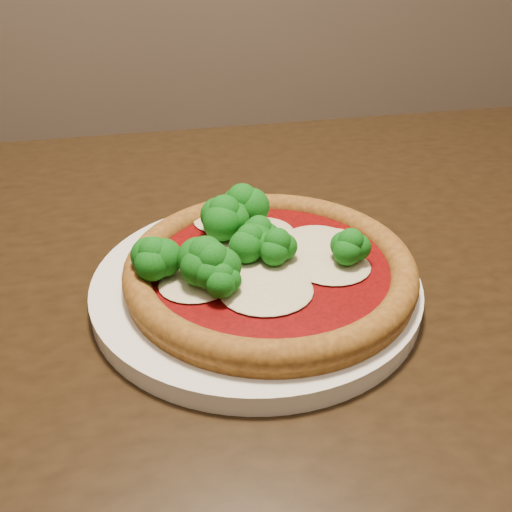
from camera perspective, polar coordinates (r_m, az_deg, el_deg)
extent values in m
cube|color=black|center=(0.56, -1.49, -3.33)|extent=(1.35, 0.87, 0.04)
cylinder|color=black|center=(1.27, 23.76, -4.36)|extent=(0.06, 0.06, 0.71)
cylinder|color=silver|center=(0.51, 0.00, -2.92)|extent=(0.29, 0.29, 0.02)
cylinder|color=brown|center=(0.50, 1.40, -1.69)|extent=(0.25, 0.25, 0.01)
torus|color=brown|center=(0.50, 1.41, -1.02)|extent=(0.26, 0.26, 0.02)
cylinder|color=#690506|center=(0.50, 1.41, -0.98)|extent=(0.21, 0.21, 0.00)
ellipsoid|color=beige|center=(0.49, 0.55, -1.00)|extent=(0.10, 0.09, 0.01)
ellipsoid|color=beige|center=(0.54, 0.39, 2.42)|extent=(0.07, 0.06, 0.01)
ellipsoid|color=beige|center=(0.47, -6.06, -2.77)|extent=(0.06, 0.06, 0.00)
ellipsoid|color=beige|center=(0.53, 6.07, 1.52)|extent=(0.07, 0.06, 0.01)
ellipsoid|color=beige|center=(0.51, -4.31, 0.02)|extent=(0.07, 0.06, 0.01)
ellipsoid|color=beige|center=(0.56, -3.43, 3.57)|extent=(0.06, 0.05, 0.00)
ellipsoid|color=beige|center=(0.46, 1.06, -3.46)|extent=(0.08, 0.07, 0.01)
ellipsoid|color=beige|center=(0.53, 7.59, 1.25)|extent=(0.06, 0.06, 0.01)
ellipsoid|color=beige|center=(0.50, 7.69, -1.02)|extent=(0.07, 0.06, 0.01)
ellipsoid|color=#137817|center=(0.49, -0.61, 1.65)|extent=(0.04, 0.04, 0.04)
ellipsoid|color=#137817|center=(0.46, -5.04, -0.12)|extent=(0.05, 0.05, 0.04)
ellipsoid|color=#137817|center=(0.51, 0.30, 2.52)|extent=(0.04, 0.04, 0.04)
ellipsoid|color=#137817|center=(0.49, 9.44, 1.21)|extent=(0.04, 0.04, 0.03)
ellipsoid|color=#137817|center=(0.49, 2.15, 1.23)|extent=(0.04, 0.04, 0.03)
ellipsoid|color=#137817|center=(0.53, -3.18, 4.25)|extent=(0.05, 0.05, 0.04)
ellipsoid|color=#137817|center=(0.48, -10.17, 0.12)|extent=(0.05, 0.05, 0.04)
ellipsoid|color=#137817|center=(0.55, -1.38, 5.44)|extent=(0.05, 0.05, 0.04)
ellipsoid|color=#137817|center=(0.46, -4.39, -0.56)|extent=(0.05, 0.05, 0.04)
ellipsoid|color=#137817|center=(0.45, -3.44, -2.05)|extent=(0.03, 0.03, 0.03)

